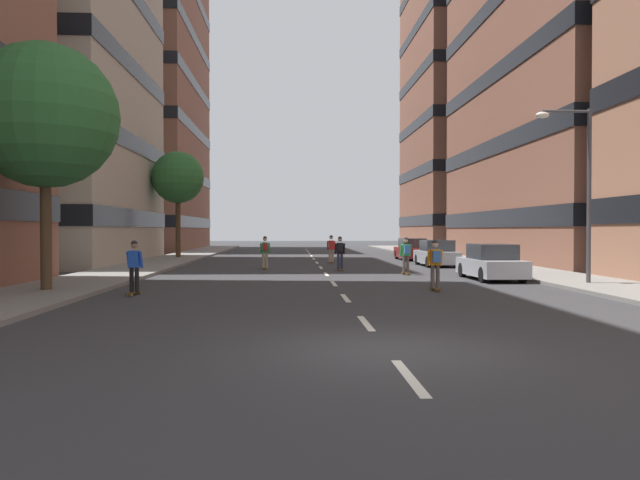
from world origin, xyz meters
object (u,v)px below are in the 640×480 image
street_tree_mid (178,178)px  skater_3 (331,248)px  parked_car_near (491,263)px  skater_0 (340,251)px  streetlamp_right (580,176)px  street_tree_near (45,116)px  skater_5 (265,250)px  skater_4 (406,253)px  parked_car_mid (436,254)px  skater_2 (134,265)px  parked_car_far (412,250)px  skater_1 (435,262)px

street_tree_mid → skater_3: 13.33m
parked_car_near → skater_0: skater_0 is taller
streetlamp_right → skater_0: size_ratio=3.65×
street_tree_near → street_tree_mid: size_ratio=1.07×
parked_car_near → skater_5: size_ratio=2.47×
skater_3 → skater_5: (-3.92, -5.29, 0.03)m
street_tree_mid → skater_4: street_tree_mid is taller
parked_car_near → parked_car_mid: size_ratio=1.00×
skater_2 → parked_car_near: bearing=21.0°
parked_car_far → skater_1: size_ratio=2.47×
street_tree_mid → skater_1: 27.19m
street_tree_near → skater_2: (3.03, -0.54, -4.90)m
skater_2 → skater_3: size_ratio=1.00×
parked_car_near → skater_1: bearing=-128.0°
skater_0 → street_tree_mid: bearing=129.5°
parked_car_far → skater_3: size_ratio=2.47×
street_tree_near → skater_0: (10.69, 10.55, -4.87)m
parked_car_near → skater_1: skater_1 is taller
parked_car_mid → street_tree_mid: 19.75m
skater_2 → skater_4: bearing=37.9°
parked_car_mid → parked_car_far: size_ratio=1.00×
parked_car_mid → street_tree_near: size_ratio=0.54×
parked_car_near → skater_5: bearing=143.7°
parked_car_far → skater_4: bearing=-102.7°
skater_2 → skater_3: (7.66, 17.76, 0.00)m
skater_3 → skater_0: bearing=-89.9°
streetlamp_right → skater_5: size_ratio=3.65×
street_tree_mid → parked_car_mid: bearing=-29.2°
streetlamp_right → skater_3: bearing=117.8°
parked_car_far → skater_1: bearing=-99.4°
skater_2 → skater_1: bearing=4.3°
streetlamp_right → skater_1: size_ratio=3.65×
skater_3 → skater_4: size_ratio=1.00×
streetlamp_right → skater_1: streetlamp_right is taller
parked_car_far → street_tree_mid: (-16.63, 2.24, 5.17)m
streetlamp_right → skater_0: (-8.23, 8.98, -3.12)m
parked_car_near → skater_0: (-5.94, 5.87, 0.32)m
parked_car_far → skater_1: (-3.49, -21.07, 0.32)m
parked_car_near → street_tree_near: 18.04m
parked_car_mid → skater_1: size_ratio=2.47×
skater_1 → parked_car_mid: bearing=76.0°
skater_0 → skater_2: same height
parked_car_near → street_tree_mid: bearing=131.4°
parked_car_mid → streetlamp_right: 13.29m
parked_car_mid → skater_4: size_ratio=2.47×
skater_0 → skater_1: 10.62m
street_tree_mid → parked_car_far: bearing=-7.7°
street_tree_mid → skater_1: bearing=-60.6°
parked_car_near → skater_4: skater_4 is taller
street_tree_near → skater_1: bearing=0.9°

